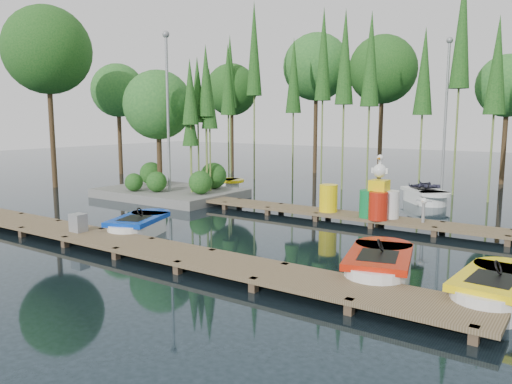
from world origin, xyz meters
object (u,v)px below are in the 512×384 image
Objects in this scene: boat_red at (379,267)px; boat_blue at (139,226)px; drum_cluster at (379,200)px; island at (168,127)px; utility_cabinet at (78,223)px; yellow_barrel at (328,198)px; boat_yellow_far at (218,184)px.

boat_blue is at bearing 165.99° from boat_red.
boat_red is at bearing -68.99° from drum_cluster.
island is 9.11m from utility_cabinet.
yellow_barrel is (3.81, 5.41, 0.52)m from boat_blue.
boat_blue is 1.08× the size of boat_yellow_far.
boat_blue is 10.15m from boat_yellow_far.
island reaches higher than utility_cabinet.
utility_cabinet is at bearing 176.50° from boat_red.
utility_cabinet is (3.44, -10.81, 0.29)m from boat_yellow_far.
island is 3.20× the size of drum_cluster.
boat_red is (12.46, -6.15, -2.90)m from island.
island is 2.27× the size of boat_blue.
boat_yellow_far is 1.31× the size of drum_cluster.
drum_cluster is at bearing -11.00° from boat_yellow_far.
drum_cluster is (6.53, 6.84, 0.36)m from utility_cabinet.
yellow_barrel is (-3.91, 5.36, 0.50)m from boat_red.
island is at bearing 107.21° from boat_blue.
drum_cluster reaches higher than boat_red.
boat_yellow_far reaches higher than boat_blue.
boat_red is at bearing -53.87° from yellow_barrel.
boat_blue is at bearing -125.15° from yellow_barrel.
boat_red is at bearing -26.78° from boat_yellow_far.
island is at bearing 116.72° from utility_cabinet.
island is 10.74m from drum_cluster.
yellow_barrel is 0.46× the size of drum_cluster.
boat_yellow_far is 2.86× the size of yellow_barrel.
boat_blue is at bearing 63.01° from utility_cabinet.
yellow_barrel is at bearing -5.29° from island.
island reaches higher than boat_blue.
boat_blue is 3.08× the size of yellow_barrel.
island is 8.91m from yellow_barrel.
drum_cluster is (10.46, -0.95, -2.26)m from island.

